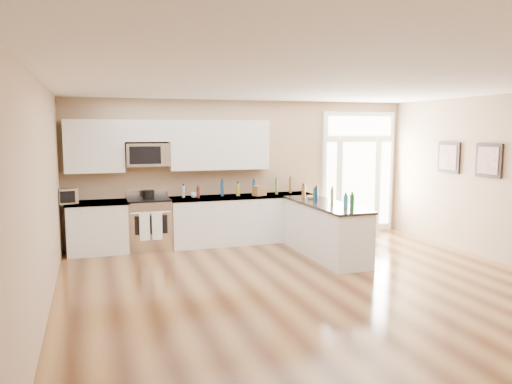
# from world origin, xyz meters

# --- Properties ---
(ground) EXTENTS (8.00, 8.00, 0.00)m
(ground) POSITION_xyz_m (0.00, 0.00, 0.00)
(ground) COLOR #4B2A15
(room_shell) EXTENTS (8.00, 8.00, 8.00)m
(room_shell) POSITION_xyz_m (0.00, 0.00, 1.71)
(room_shell) COLOR tan
(room_shell) RESTS_ON ground
(back_cabinet_left) EXTENTS (1.10, 0.66, 0.94)m
(back_cabinet_left) POSITION_xyz_m (-2.87, 3.69, 0.44)
(back_cabinet_left) COLOR silver
(back_cabinet_left) RESTS_ON ground
(back_cabinet_right) EXTENTS (2.85, 0.66, 0.94)m
(back_cabinet_right) POSITION_xyz_m (-0.16, 3.69, 0.44)
(back_cabinet_right) COLOR silver
(back_cabinet_right) RESTS_ON ground
(peninsula_cabinet) EXTENTS (0.69, 2.32, 0.94)m
(peninsula_cabinet) POSITION_xyz_m (0.93, 2.24, 0.43)
(peninsula_cabinet) COLOR silver
(peninsula_cabinet) RESTS_ON ground
(upper_cabinet_left) EXTENTS (1.04, 0.33, 0.95)m
(upper_cabinet_left) POSITION_xyz_m (-2.88, 3.83, 1.93)
(upper_cabinet_left) COLOR silver
(upper_cabinet_left) RESTS_ON room_shell
(upper_cabinet_right) EXTENTS (1.94, 0.33, 0.95)m
(upper_cabinet_right) POSITION_xyz_m (-0.57, 3.83, 1.93)
(upper_cabinet_right) COLOR silver
(upper_cabinet_right) RESTS_ON room_shell
(upper_cabinet_short) EXTENTS (0.82, 0.33, 0.40)m
(upper_cabinet_short) POSITION_xyz_m (-1.95, 3.83, 2.20)
(upper_cabinet_short) COLOR silver
(upper_cabinet_short) RESTS_ON room_shell
(microwave) EXTENTS (0.78, 0.41, 0.42)m
(microwave) POSITION_xyz_m (-1.95, 3.80, 1.76)
(microwave) COLOR silver
(microwave) RESTS_ON room_shell
(entry_door) EXTENTS (1.70, 0.10, 2.60)m
(entry_door) POSITION_xyz_m (2.55, 3.95, 1.30)
(entry_door) COLOR white
(entry_door) RESTS_ON ground
(wall_art_near) EXTENTS (0.05, 0.58, 0.58)m
(wall_art_near) POSITION_xyz_m (3.47, 2.20, 1.70)
(wall_art_near) COLOR black
(wall_art_near) RESTS_ON room_shell
(wall_art_far) EXTENTS (0.05, 0.58, 0.58)m
(wall_art_far) POSITION_xyz_m (3.47, 1.20, 1.70)
(wall_art_far) COLOR black
(wall_art_far) RESTS_ON room_shell
(kitchen_range) EXTENTS (0.78, 0.69, 1.08)m
(kitchen_range) POSITION_xyz_m (-1.96, 3.69, 0.48)
(kitchen_range) COLOR silver
(kitchen_range) RESTS_ON ground
(stockpot) EXTENTS (0.26, 0.26, 0.17)m
(stockpot) POSITION_xyz_m (-1.96, 3.73, 1.04)
(stockpot) COLOR black
(stockpot) RESTS_ON kitchen_range
(toaster_oven) EXTENTS (0.36, 0.30, 0.27)m
(toaster_oven) POSITION_xyz_m (-3.35, 3.56, 1.08)
(toaster_oven) COLOR silver
(toaster_oven) RESTS_ON back_cabinet_left
(cardboard_box) EXTENTS (0.28, 0.25, 0.19)m
(cardboard_box) POSITION_xyz_m (0.16, 3.56, 1.04)
(cardboard_box) COLOR brown
(cardboard_box) RESTS_ON back_cabinet_right
(bowl_left) EXTENTS (0.26, 0.26, 0.05)m
(bowl_left) POSITION_xyz_m (-3.35, 3.58, 0.97)
(bowl_left) COLOR white
(bowl_left) RESTS_ON back_cabinet_left
(bowl_peninsula) EXTENTS (0.19, 0.19, 0.05)m
(bowl_peninsula) POSITION_xyz_m (0.94, 2.84, 0.97)
(bowl_peninsula) COLOR white
(bowl_peninsula) RESTS_ON peninsula_cabinet
(cup_counter) EXTENTS (0.16, 0.16, 0.10)m
(cup_counter) POSITION_xyz_m (-1.12, 3.66, 0.99)
(cup_counter) COLOR white
(cup_counter) RESTS_ON back_cabinet_right
(counter_bottles) EXTENTS (2.40, 2.45, 0.31)m
(counter_bottles) POSITION_xyz_m (0.34, 3.01, 1.07)
(counter_bottles) COLOR #19591E
(counter_bottles) RESTS_ON back_cabinet_right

